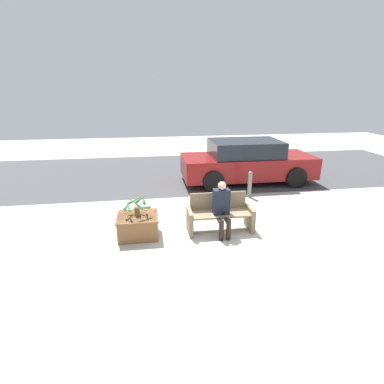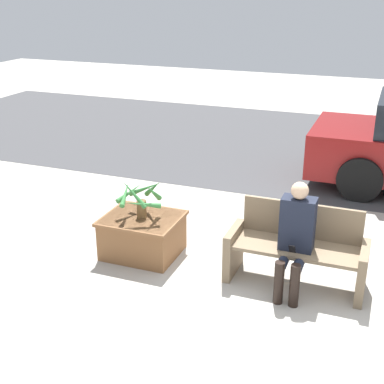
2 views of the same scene
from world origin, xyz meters
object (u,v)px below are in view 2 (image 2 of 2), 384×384
(bench, at_px, (297,249))
(potted_plant, at_px, (141,196))
(planter_box, at_px, (143,234))
(person_seated, at_px, (295,234))

(bench, height_order, potted_plant, potted_plant)
(planter_box, distance_m, potted_plant, 0.50)
(person_seated, xyz_separation_m, potted_plant, (-1.90, 0.16, 0.10))
(potted_plant, bearing_deg, planter_box, -7.33)
(bench, bearing_deg, person_seated, -90.20)
(bench, relative_size, planter_box, 1.65)
(bench, distance_m, person_seated, 0.32)
(person_seated, distance_m, planter_box, 1.94)
(planter_box, bearing_deg, person_seated, -4.77)
(bench, xyz_separation_m, planter_box, (-1.89, -0.03, -0.13))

